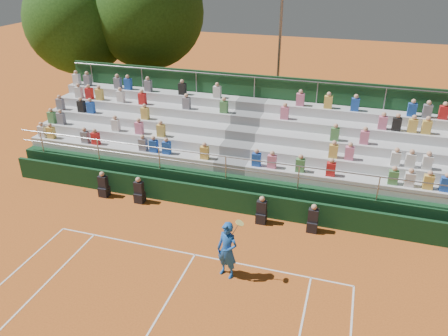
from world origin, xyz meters
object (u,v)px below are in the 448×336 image
(tennis_player, at_px, (227,250))
(tree_west, at_px, (78,21))
(tree_east, at_px, (147,12))
(floodlight_mast, at_px, (280,44))

(tennis_player, height_order, tree_west, tree_west)
(tree_west, xyz_separation_m, tree_east, (3.97, 1.36, 0.54))
(tree_west, bearing_deg, tree_east, 18.90)
(tree_west, height_order, floodlight_mast, tree_west)
(tennis_player, xyz_separation_m, tree_west, (-13.20, 12.54, 4.89))
(tree_west, height_order, tree_east, tree_east)
(floodlight_mast, bearing_deg, tree_west, -172.31)
(tennis_player, distance_m, floodlight_mast, 14.75)
(tennis_player, bearing_deg, floodlight_mast, 94.84)
(tree_east, height_order, floodlight_mast, tree_east)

